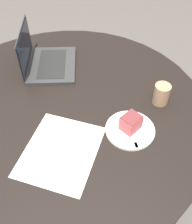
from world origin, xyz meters
The scene contains 8 objects.
ground_plane centered at (0.00, 0.00, 0.00)m, with size 12.00×12.00×0.00m, color #4C4742.
dining_table centered at (0.00, 0.00, 0.66)m, with size 1.34×1.34×0.77m.
paper_document centered at (-0.24, -0.08, 0.77)m, with size 0.34×0.28×0.00m.
plate centered at (-0.05, -0.32, 0.77)m, with size 0.21×0.21×0.01m.
cake_slice centered at (-0.04, -0.32, 0.82)m, with size 0.10×0.10×0.07m.
fork centered at (-0.08, -0.34, 0.78)m, with size 0.16×0.10×0.00m.
coffee_glass centered at (0.16, -0.42, 0.82)m, with size 0.07×0.07×0.10m.
laptop centered at (0.25, 0.21, 0.81)m, with size 0.38×0.34×0.22m.
Camera 1 is at (-0.76, -0.40, 1.66)m, focal length 42.00 mm.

